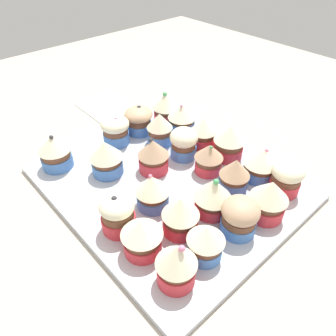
% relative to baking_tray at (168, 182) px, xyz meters
% --- Properties ---
extents(ground_plane, '(1.80, 1.80, 0.03)m').
position_rel_baking_tray_xyz_m(ground_plane, '(0.00, 0.00, -0.02)').
color(ground_plane, '#B2A899').
extents(baking_tray, '(0.46, 0.39, 0.01)m').
position_rel_baking_tray_xyz_m(baking_tray, '(0.00, 0.00, 0.00)').
color(baking_tray, silver).
rests_on(baking_tray, ground_plane).
extents(cupcake_0, '(0.06, 0.06, 0.07)m').
position_rel_baking_tray_xyz_m(cupcake_0, '(-0.17, -0.14, 0.04)').
color(cupcake_0, '#D1333D').
rests_on(cupcake_0, baking_tray).
extents(cupcake_1, '(0.07, 0.07, 0.07)m').
position_rel_baking_tray_xyz_m(cupcake_1, '(-0.11, -0.14, 0.04)').
color(cupcake_1, '#477AC6').
rests_on(cupcake_1, baking_tray).
extents(cupcake_2, '(0.07, 0.07, 0.08)m').
position_rel_baking_tray_xyz_m(cupcake_2, '(-0.03, -0.14, 0.05)').
color(cupcake_2, '#D1333D').
rests_on(cupcake_2, baking_tray).
extents(cupcake_3, '(0.06, 0.06, 0.07)m').
position_rel_baking_tray_xyz_m(cupcake_3, '(0.04, -0.14, 0.04)').
color(cupcake_3, '#D1333D').
rests_on(cupcake_3, baking_tray).
extents(cupcake_4, '(0.07, 0.07, 0.07)m').
position_rel_baking_tray_xyz_m(cupcake_4, '(0.11, -0.14, 0.04)').
color(cupcake_4, '#477AC6').
rests_on(cupcake_4, baking_tray).
extents(cupcake_5, '(0.07, 0.07, 0.08)m').
position_rel_baking_tray_xyz_m(cupcake_5, '(0.17, -0.15, 0.04)').
color(cupcake_5, '#D1333D').
rests_on(cupcake_5, baking_tray).
extents(cupcake_6, '(0.06, 0.06, 0.08)m').
position_rel_baking_tray_xyz_m(cupcake_6, '(-0.18, -0.06, 0.05)').
color(cupcake_6, '#D1333D').
rests_on(cupcake_6, baking_tray).
extents(cupcake_7, '(0.06, 0.06, 0.07)m').
position_rel_baking_tray_xyz_m(cupcake_7, '(-0.10, -0.07, 0.04)').
color(cupcake_7, '#477AC6').
rests_on(cupcake_7, baking_tray).
extents(cupcake_8, '(0.06, 0.06, 0.07)m').
position_rel_baking_tray_xyz_m(cupcake_8, '(-0.03, -0.08, 0.04)').
color(cupcake_8, '#D1333D').
rests_on(cupcake_8, baking_tray).
extents(cupcake_9, '(0.06, 0.06, 0.07)m').
position_rel_baking_tray_xyz_m(cupcake_9, '(0.04, -0.08, 0.04)').
color(cupcake_9, '#477AC6').
rests_on(cupcake_9, baking_tray).
extents(cupcake_10, '(0.06, 0.06, 0.07)m').
position_rel_baking_tray_xyz_m(cupcake_10, '(0.11, -0.07, 0.04)').
color(cupcake_10, '#477AC6').
rests_on(cupcake_10, baking_tray).
extents(cupcake_11, '(0.07, 0.07, 0.07)m').
position_rel_baking_tray_xyz_m(cupcake_11, '(0.18, -0.07, 0.04)').
color(cupcake_11, '#477AC6').
rests_on(cupcake_11, baking_tray).
extents(cupcake_12, '(0.06, 0.06, 0.07)m').
position_rel_baking_tray_xyz_m(cupcake_12, '(-0.17, 0.00, 0.04)').
color(cupcake_12, '#477AC6').
rests_on(cupcake_12, baking_tray).
extents(cupcake_13, '(0.06, 0.06, 0.08)m').
position_rel_baking_tray_xyz_m(cupcake_13, '(-0.11, -0.00, 0.04)').
color(cupcake_13, '#D1333D').
rests_on(cupcake_13, baking_tray).
extents(cupcake_14, '(0.06, 0.06, 0.07)m').
position_rel_baking_tray_xyz_m(cupcake_14, '(0.04, -0.00, 0.04)').
color(cupcake_14, '#D1333D').
rests_on(cupcake_14, baking_tray).
extents(cupcake_15, '(0.06, 0.06, 0.07)m').
position_rel_baking_tray_xyz_m(cupcake_15, '(0.17, 0.00, 0.04)').
color(cupcake_15, '#477AC6').
rests_on(cupcake_15, baking_tray).
extents(cupcake_16, '(0.06, 0.06, 0.06)m').
position_rel_baking_tray_xyz_m(cupcake_16, '(-0.17, 0.08, 0.04)').
color(cupcake_16, '#477AC6').
rests_on(cupcake_16, baking_tray).
extents(cupcake_17, '(0.06, 0.06, 0.07)m').
position_rel_baking_tray_xyz_m(cupcake_17, '(-0.11, 0.07, 0.04)').
color(cupcake_17, '#D1333D').
rests_on(cupcake_17, baking_tray).
extents(cupcake_18, '(0.06, 0.06, 0.07)m').
position_rel_baking_tray_xyz_m(cupcake_18, '(-0.03, 0.07, 0.04)').
color(cupcake_18, '#477AC6').
rests_on(cupcake_18, baking_tray).
extents(cupcake_19, '(0.07, 0.07, 0.07)m').
position_rel_baking_tray_xyz_m(cupcake_19, '(0.10, 0.07, 0.04)').
color(cupcake_19, '#477AC6').
rests_on(cupcake_19, baking_tray).
extents(cupcake_20, '(0.06, 0.06, 0.08)m').
position_rel_baking_tray_xyz_m(cupcake_20, '(-0.17, 0.14, 0.05)').
color(cupcake_20, '#D1333D').
rests_on(cupcake_20, baking_tray).
extents(cupcake_21, '(0.06, 0.06, 0.07)m').
position_rel_baking_tray_xyz_m(cupcake_21, '(-0.10, 0.14, 0.04)').
color(cupcake_21, '#D1333D').
rests_on(cupcake_21, baking_tray).
extents(cupcake_22, '(0.06, 0.06, 0.07)m').
position_rel_baking_tray_xyz_m(cupcake_22, '(-0.04, 0.14, 0.04)').
color(cupcake_22, '#D1333D').
rests_on(cupcake_22, baking_tray).
extents(cupcake_23, '(0.06, 0.06, 0.08)m').
position_rel_baking_tray_xyz_m(cupcake_23, '(0.18, 0.14, 0.04)').
color(cupcake_23, '#477AC6').
rests_on(cupcake_23, baking_tray).
extents(napkin, '(0.15, 0.12, 0.01)m').
position_rel_baking_tray_xyz_m(napkin, '(0.34, -0.09, -0.00)').
color(napkin, white).
rests_on(napkin, ground_plane).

